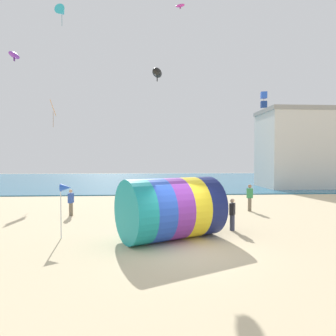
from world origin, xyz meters
TOP-DOWN VIEW (x-y plane):
  - ground_plane at (0.00, 0.00)m, footprint 120.00×120.00m
  - sea at (0.00, 37.23)m, footprint 120.00×40.00m
  - giant_inflatable_tube at (-0.52, 1.71)m, footprint 5.03×4.31m
  - kite_handler at (2.60, 3.05)m, footprint 0.37×0.42m
  - kite_cyan_delta at (-9.42, 16.86)m, footprint 1.10×1.19m
  - kite_purple_parafoil at (-10.65, 9.77)m, footprint 0.66×1.22m
  - kite_black_parafoil at (-1.01, 6.60)m, footprint 0.96×1.55m
  - kite_orange_diamond at (-10.51, 17.52)m, footprint 0.76×1.14m
  - kite_magenta_parafoil at (1.46, 16.94)m, footprint 0.91×0.68m
  - kite_blue_box at (8.82, 15.03)m, footprint 0.61×0.61m
  - bystander_near_water at (-6.37, 7.44)m, footprint 0.32×0.41m
  - bystander_mid_beach at (5.29, 8.31)m, footprint 0.39×0.28m
  - promenade_building at (18.37, 23.45)m, footprint 12.74×6.34m
  - beach_flag at (-5.23, 2.07)m, footprint 0.47×0.36m

SIDE VIEW (x-z plane):
  - ground_plane at x=0.00m, z-range 0.00..0.00m
  - sea at x=0.00m, z-range 0.00..0.10m
  - kite_handler at x=2.60m, z-range 0.01..1.60m
  - bystander_near_water at x=-6.37m, z-range 0.01..1.66m
  - bystander_mid_beach at x=5.29m, z-range 0.03..1.84m
  - giant_inflatable_tube at x=-0.52m, z-range 0.00..2.71m
  - beach_flag at x=-5.23m, z-range 0.95..3.41m
  - promenade_building at x=18.37m, z-range 0.01..9.42m
  - kite_orange_diamond at x=-10.51m, z-range 7.02..9.53m
  - kite_black_parafoil at x=-1.01m, z-range 8.27..9.09m
  - kite_blue_box at x=8.82m, z-range 8.10..9.58m
  - kite_purple_parafoil at x=-10.65m, z-range 10.26..10.92m
  - kite_cyan_delta at x=-9.42m, z-range 16.05..17.87m
  - kite_magenta_parafoil at x=1.46m, z-range 17.67..18.11m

